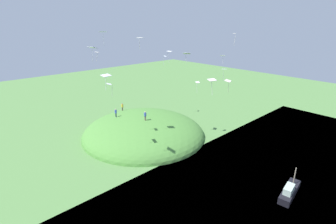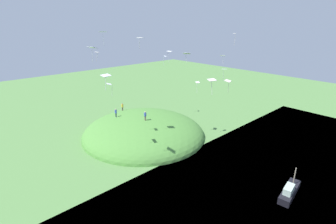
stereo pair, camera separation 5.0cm
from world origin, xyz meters
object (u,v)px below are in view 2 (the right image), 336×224
Objects in this scene: person_near_shore at (145,115)px; kite_7 at (103,32)px; kite_5 at (92,48)px; kite_9 at (198,83)px; kite_0 at (109,85)px; kite_2 at (228,81)px; person_walking_path at (116,112)px; kite_6 at (169,52)px; kite_14 at (97,53)px; kite_4 at (140,38)px; kite_13 at (187,54)px; mooring_post at (195,144)px; boat_on_lake at (289,191)px; kite_12 at (224,70)px; kite_11 at (223,56)px; kite_3 at (235,35)px; kite_10 at (106,76)px; kite_1 at (212,81)px; person_watching_kites at (122,106)px.

kite_7 is at bearing -95.90° from person_near_shore.
kite_5 is 20.91m from kite_9.
kite_2 is (-11.30, -12.13, 0.54)m from kite_0.
kite_5 is at bearing 119.51° from kite_0.
person_near_shore reaches higher than person_walking_path.
kite_14 is (1.81, 12.49, 0.64)m from kite_6.
kite_4 reaches higher than kite_6.
kite_13 is (-8.29, -8.58, -2.95)m from kite_7.
person_walking_path reaches higher than mooring_post.
boat_on_lake is 20.26m from kite_12.
kite_6 is 1.30× the size of kite_13.
kite_12 reaches higher than person_walking_path.
kite_9 is 6.59m from kite_11.
kite_3 is 10.22m from kite_9.
kite_7 is at bearing 74.15° from kite_9.
person_near_shore is at bearing 36.50° from kite_12.
kite_0 is 0.98× the size of kite_9.
kite_11 is 0.72× the size of kite_12.
person_near_shore is 12.32m from kite_6.
kite_12 is at bearing -111.71° from kite_0.
kite_0 is 0.90× the size of kite_12.
kite_7 reaches higher than kite_4.
kite_4 is (-7.07, 5.67, 14.24)m from person_near_shore.
person_walking_path is at bearing -32.19° from kite_10.
kite_0 is at bearing 71.25° from mooring_post.
kite_10 is at bearing 94.60° from kite_11.
kite_10 is 13.29m from kite_13.
person_walking_path is (6.05, 2.64, -0.38)m from person_near_shore.
kite_7 is at bearing -28.71° from kite_10.
kite_14 reaches higher than kite_0.
kite_1 reaches higher than kite_9.
person_walking_path is at bearing 33.54° from kite_6.
boat_on_lake is at bearing -66.08° from person_watching_kites.
kite_6 is at bearing 59.66° from kite_11.
kite_7 reaches higher than kite_12.
kite_2 is 14.46m from mooring_post.
kite_0 is 21.50m from kite_11.
kite_9 is at bearing -96.02° from kite_0.
kite_4 is at bearing 94.99° from kite_9.
boat_on_lake is 3.20× the size of person_near_shore.
kite_5 is 24.04m from kite_11.
kite_7 reaches higher than kite_5.
kite_5 reaches higher than kite_10.
kite_0 is at bearing 179.35° from kite_14.
kite_9 is at bearing -61.57° from kite_13.
person_near_shore reaches higher than person_watching_kites.
boat_on_lake is 3.06× the size of kite_2.
kite_5 reaches higher than kite_6.
kite_2 is (10.38, 0.34, 12.70)m from boat_on_lake.
kite_10 is at bearing 101.18° from kite_9.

